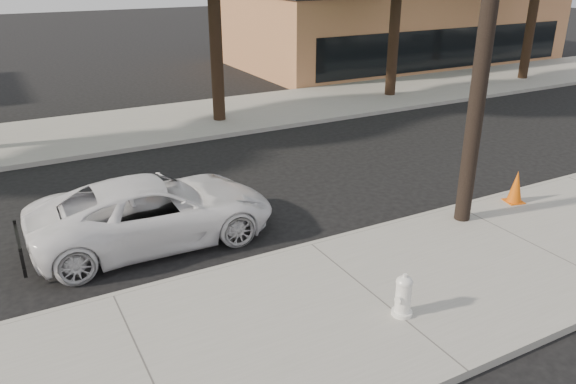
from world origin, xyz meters
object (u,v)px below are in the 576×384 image
object	(u,v)px
utility_pole	(490,7)
traffic_cone	(516,187)
police_cruiser	(154,211)
fire_hydrant	(403,296)

from	to	relation	value
utility_pole	traffic_cone	xyz separation A→B (m)	(1.79, 0.11, -4.17)
police_cruiser	fire_hydrant	size ratio (longest dim) A/B	7.04
utility_pole	police_cruiser	xyz separation A→B (m)	(-6.27, 2.51, -4.00)
utility_pole	fire_hydrant	bearing A→B (deg)	-147.48
fire_hydrant	traffic_cone	distance (m)	5.84
utility_pole	fire_hydrant	xyz separation A→B (m)	(-3.55, -2.26, -4.20)
utility_pole	fire_hydrant	world-z (taller)	utility_pole
fire_hydrant	traffic_cone	xyz separation A→B (m)	(5.33, 2.37, 0.04)
utility_pole	police_cruiser	distance (m)	7.85
traffic_cone	police_cruiser	bearing A→B (deg)	163.41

